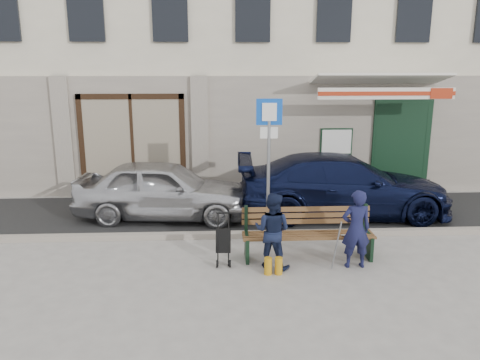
{
  "coord_description": "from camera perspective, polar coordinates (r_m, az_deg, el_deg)",
  "views": [
    {
      "loc": [
        -0.95,
        -7.6,
        3.44
      ],
      "look_at": [
        -0.49,
        1.6,
        1.2
      ],
      "focal_mm": 35.0,
      "sensor_mm": 36.0,
      "label": 1
    }
  ],
  "objects": [
    {
      "name": "ground",
      "position": [
        8.39,
        3.96,
        -10.56
      ],
      "size": [
        80.0,
        80.0,
        0.0
      ],
      "primitive_type": "plane",
      "color": "#9E9991",
      "rests_on": "ground"
    },
    {
      "name": "asphalt_lane",
      "position": [
        11.28,
        2.12,
        -4.07
      ],
      "size": [
        60.0,
        3.2,
        0.01
      ],
      "primitive_type": "cube",
      "color": "#282828",
      "rests_on": "ground"
    },
    {
      "name": "curb",
      "position": [
        9.75,
        2.93,
        -6.63
      ],
      "size": [
        60.0,
        0.18,
        0.12
      ],
      "primitive_type": "cube",
      "color": "#9E9384",
      "rests_on": "ground"
    },
    {
      "name": "building",
      "position": [
        16.15,
        0.6,
        19.13
      ],
      "size": [
        20.0,
        8.27,
        10.0
      ],
      "color": "beige",
      "rests_on": "ground"
    },
    {
      "name": "car_silver",
      "position": [
        10.92,
        -9.33,
        -1.13
      ],
      "size": [
        4.14,
        1.98,
        1.36
      ],
      "primitive_type": "imported",
      "rotation": [
        0.0,
        0.0,
        1.48
      ],
      "color": "#B5B5BA",
      "rests_on": "ground"
    },
    {
      "name": "car_navy",
      "position": [
        11.25,
        12.44,
        -0.64
      ],
      "size": [
        5.05,
        2.23,
        1.44
      ],
      "primitive_type": "imported",
      "rotation": [
        0.0,
        0.0,
        1.53
      ],
      "color": "black",
      "rests_on": "ground"
    },
    {
      "name": "parking_sign",
      "position": [
        9.51,
        3.53,
        4.37
      ],
      "size": [
        0.52,
        0.08,
        2.82
      ],
      "rotation": [
        0.0,
        0.0,
        -0.0
      ],
      "color": "gray",
      "rests_on": "ground"
    },
    {
      "name": "bench",
      "position": [
        8.67,
        7.98,
        -6.58
      ],
      "size": [
        2.4,
        1.17,
        0.98
      ],
      "color": "brown",
      "rests_on": "ground"
    },
    {
      "name": "man",
      "position": [
        8.39,
        13.96,
        -5.82
      ],
      "size": [
        0.52,
        0.35,
        1.4
      ],
      "primitive_type": "imported",
      "rotation": [
        0.0,
        0.0,
        3.17
      ],
      "color": "#15173B",
      "rests_on": "ground"
    },
    {
      "name": "woman",
      "position": [
        8.16,
        3.96,
        -6.17
      ],
      "size": [
        0.81,
        0.74,
        1.35
      ],
      "primitive_type": "imported",
      "rotation": [
        0.0,
        0.0,
        2.71
      ],
      "color": "#121933",
      "rests_on": "ground"
    },
    {
      "name": "stroller",
      "position": [
        8.38,
        -2.05,
        -7.56
      ],
      "size": [
        0.28,
        0.39,
        0.92
      ],
      "rotation": [
        0.0,
        0.0,
        -0.06
      ],
      "color": "black",
      "rests_on": "ground"
    }
  ]
}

